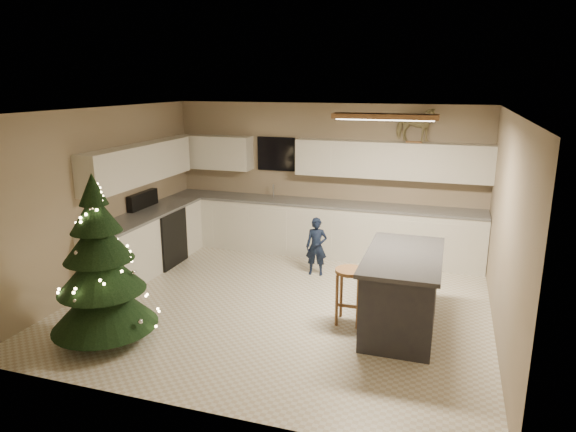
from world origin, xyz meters
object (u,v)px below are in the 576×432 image
(island, at_px, (402,291))
(christmas_tree, at_px, (101,274))
(toddler, at_px, (316,247))
(bar_stool, at_px, (350,283))
(rocking_horse, at_px, (415,124))

(island, height_order, christmas_tree, christmas_tree)
(island, height_order, toddler, island)
(island, relative_size, toddler, 1.86)
(island, bearing_deg, toddler, 135.41)
(christmas_tree, distance_m, toddler, 3.36)
(island, bearing_deg, bar_stool, -173.53)
(toddler, xyz_separation_m, rocking_horse, (1.31, 1.12, 1.83))
(bar_stool, distance_m, toddler, 1.71)
(christmas_tree, relative_size, toddler, 2.18)
(island, distance_m, christmas_tree, 3.56)
(bar_stool, distance_m, christmas_tree, 2.95)
(island, xyz_separation_m, christmas_tree, (-3.26, -1.38, 0.34))
(bar_stool, bearing_deg, christmas_tree, -153.60)
(toddler, height_order, rocking_horse, rocking_horse)
(toddler, bearing_deg, bar_stool, -67.98)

